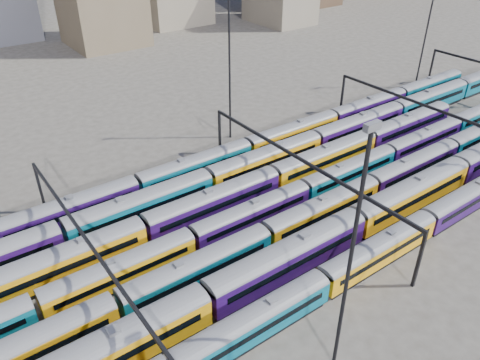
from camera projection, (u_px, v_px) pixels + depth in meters
ground at (241, 231)px, 63.07m from camera, size 500.00×500.00×0.00m
rake_0 at (254, 321)px, 46.80m from camera, size 132.05×2.76×4.63m
rake_1 at (206, 298)px, 48.67m from camera, size 136.79×3.33×5.63m
rake_2 at (266, 235)px, 58.33m from camera, size 118.31×2.89×4.85m
rake_3 at (252, 212)px, 62.67m from camera, size 131.25×2.74×4.60m
rake_4 at (143, 228)px, 59.18m from camera, size 127.43×3.11×5.24m
rake_5 at (266, 158)px, 74.52m from camera, size 151.44×3.16×5.33m
rake_6 at (248, 147)px, 78.12m from camera, size 120.18×2.93×4.93m
gantry_1 at (89, 249)px, 49.49m from camera, size 0.35×40.35×8.03m
gantry_2 at (300, 166)px, 64.49m from camera, size 0.35×40.35×8.03m
gantry_3 at (431, 114)px, 79.49m from camera, size 0.35×40.35×8.03m
mast_2 at (352, 253)px, 38.09m from camera, size 1.40×0.50×25.60m
mast_3 at (230, 64)px, 79.70m from camera, size 1.40×0.50×25.60m
mast_5 at (428, 26)px, 101.95m from camera, size 1.40×0.50×25.60m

